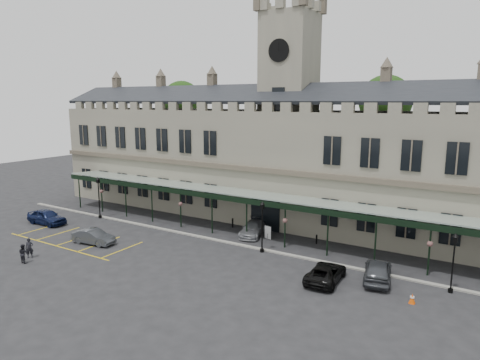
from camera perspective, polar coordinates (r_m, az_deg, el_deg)
The scene contains 22 objects.
ground at distance 35.50m, azimuth -5.17°, elevation -11.10°, with size 140.00×140.00×0.00m, color black.
station_building at distance 47.17m, azimuth 6.31°, elevation 2.44°, with size 60.00×10.36×17.30m.
clock_tower at distance 46.78m, azimuth 6.53°, elevation 10.53°, with size 5.60×5.60×24.80m.
canopy at distance 40.65m, azimuth 1.08°, elevation -4.67°, with size 50.00×4.10×4.30m.
kerb at distance 39.74m, azimuth -0.38°, elevation -8.56°, with size 60.00×0.40×0.12m, color gray.
parking_markings at distance 44.00m, azimuth -21.31°, elevation -7.48°, with size 16.00×6.00×0.01m, color gold, non-canonical shape.
tree_behind_left at distance 66.26m, azimuth -7.77°, elevation 10.24°, with size 6.00×6.00×16.00m.
tree_behind_mid at distance 52.71m, azimuth 18.81°, elevation 9.72°, with size 6.00×6.00×16.00m.
lamp_post_left at distance 50.38m, azimuth -18.32°, elevation -1.74°, with size 0.45×0.45×4.74m.
lamp_post_mid at distance 37.19m, azimuth 2.98°, elevation -5.62°, with size 0.43×0.43×4.59m.
lamp_post_right at distance 32.97m, azimuth 26.59°, elevation -9.23°, with size 0.41×0.41×4.29m.
traffic_cone at distance 31.11m, azimuth 21.97°, elevation -14.45°, with size 0.42×0.42×0.67m.
sign_board at distance 41.33m, azimuth 3.73°, elevation -7.02°, with size 0.73×0.18×1.25m.
bollard_left at distance 44.89m, azimuth -0.99°, elevation -5.74°, with size 0.17×0.17×0.97m, color black.
bollard_right at distance 40.56m, azimuth 10.16°, elevation -7.79°, with size 0.15×0.15×0.85m, color black.
car_left_a at distance 50.44m, azimuth -24.37°, elevation -4.49°, with size 1.90×4.72×1.61m, color #0C1535.
car_left_b at distance 42.09m, azimuth -18.94°, elevation -7.16°, with size 1.45×4.14×1.37m, color #383B3F.
car_taxi at distance 42.31m, azimuth 1.72°, elevation -6.49°, with size 1.90×4.67×1.35m, color gray.
car_van at distance 32.64m, azimuth 11.36°, elevation -12.04°, with size 2.16×4.68×1.30m, color black.
car_right_a at distance 33.62m, azimuth 17.90°, elevation -11.38°, with size 1.91×4.75×1.62m, color #383B3F.
person_a at distance 40.50m, azimuth -26.26°, elevation -8.13°, with size 0.63×0.41×1.72m, color black.
person_b at distance 39.53m, azimuth -26.92°, elevation -8.74°, with size 0.77×0.60×1.59m, color black.
Camera 1 is at (19.86, -26.36, 13.08)m, focal length 32.00 mm.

